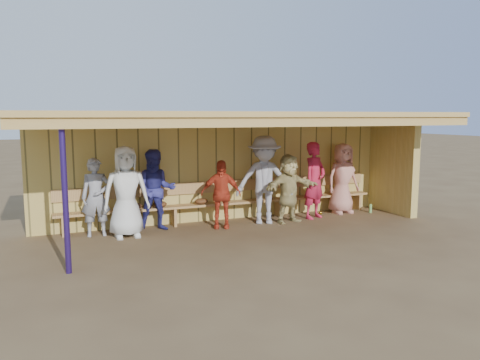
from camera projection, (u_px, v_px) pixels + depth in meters
name	position (u px, v px, depth m)	size (l,w,h in m)	color
ground	(246.00, 231.00, 9.91)	(90.00, 90.00, 0.00)	brown
player_a	(96.00, 197.00, 9.42)	(0.58, 0.38, 1.59)	#92939A
player_b	(126.00, 192.00, 9.32)	(0.90, 0.59, 1.84)	silver
player_c	(156.00, 190.00, 9.88)	(0.84, 0.65, 1.73)	navy
player_d	(221.00, 194.00, 10.12)	(0.87, 0.36, 1.48)	red
player_e	(264.00, 180.00, 10.52)	(1.28, 0.74, 1.99)	#9B9AA2
player_f	(289.00, 188.00, 10.62)	(1.46, 0.47, 1.58)	tan
player_g	(315.00, 180.00, 11.06)	(0.66, 0.43, 1.82)	#BC1E3C
player_h	(342.00, 178.00, 11.65)	(0.86, 0.56, 1.75)	tan
dugout_structure	(250.00, 149.00, 10.45)	(8.80, 3.20, 2.50)	tan
bench	(227.00, 198.00, 10.86)	(7.60, 0.34, 0.93)	tan
dugout_equipment	(203.00, 203.00, 10.50)	(5.98, 0.62, 0.80)	orange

